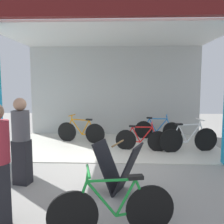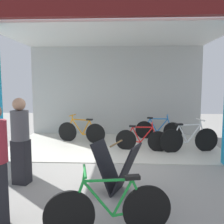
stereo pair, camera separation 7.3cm
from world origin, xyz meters
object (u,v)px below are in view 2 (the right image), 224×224
(bicycle_parked_0, at_px, (109,210))
(sandwich_board_sign, at_px, (116,167))
(bicycle_inside_2, at_px, (81,132))
(bicycle_inside_3, at_px, (158,130))
(pedestrian_1, at_px, (20,140))
(bicycle_inside_0, at_px, (142,140))
(bicycle_inside_1, at_px, (189,139))

(bicycle_parked_0, distance_m, sandwich_board_sign, 1.28)
(bicycle_parked_0, bearing_deg, bicycle_inside_2, 103.92)
(bicycle_inside_2, bearing_deg, bicycle_inside_3, 12.22)
(pedestrian_1, bearing_deg, sandwich_board_sign, -9.22)
(bicycle_inside_0, height_order, bicycle_inside_1, bicycle_inside_1)
(bicycle_inside_1, bearing_deg, bicycle_inside_3, 112.29)
(sandwich_board_sign, distance_m, pedestrian_1, 1.89)
(sandwich_board_sign, bearing_deg, bicycle_inside_1, 53.67)
(sandwich_board_sign, bearing_deg, bicycle_inside_2, 109.10)
(bicycle_inside_1, relative_size, bicycle_inside_2, 1.05)
(bicycle_inside_1, xyz_separation_m, sandwich_board_sign, (-1.94, -2.64, 0.07))
(bicycle_inside_2, relative_size, pedestrian_1, 0.98)
(bicycle_parked_0, height_order, pedestrian_1, pedestrian_1)
(bicycle_inside_0, height_order, sandwich_board_sign, sandwich_board_sign)
(bicycle_inside_3, distance_m, sandwich_board_sign, 4.39)
(bicycle_inside_1, relative_size, bicycle_parked_0, 1.07)
(bicycle_inside_0, xyz_separation_m, bicycle_parked_0, (-0.68, -3.98, 0.02))
(bicycle_inside_0, distance_m, sandwich_board_sign, 2.79)
(bicycle_inside_3, height_order, pedestrian_1, pedestrian_1)
(bicycle_parked_0, xyz_separation_m, sandwich_board_sign, (0.04, 1.27, 0.09))
(bicycle_inside_1, height_order, bicycle_inside_3, bicycle_inside_1)
(bicycle_inside_0, distance_m, bicycle_parked_0, 4.04)
(bicycle_inside_1, xyz_separation_m, bicycle_inside_3, (-0.64, 1.55, -0.02))
(pedestrian_1, bearing_deg, bicycle_inside_3, 51.28)
(bicycle_inside_0, height_order, pedestrian_1, pedestrian_1)
(bicycle_inside_2, xyz_separation_m, bicycle_parked_0, (1.22, -4.91, -0.01))
(bicycle_inside_2, bearing_deg, bicycle_inside_0, -26.08)
(bicycle_inside_1, distance_m, sandwich_board_sign, 3.28)
(bicycle_inside_2, height_order, bicycle_parked_0, bicycle_inside_2)
(sandwich_board_sign, relative_size, pedestrian_1, 0.55)
(bicycle_inside_0, bearing_deg, bicycle_inside_3, 65.81)
(bicycle_inside_0, xyz_separation_m, bicycle_inside_1, (1.30, -0.07, 0.04))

